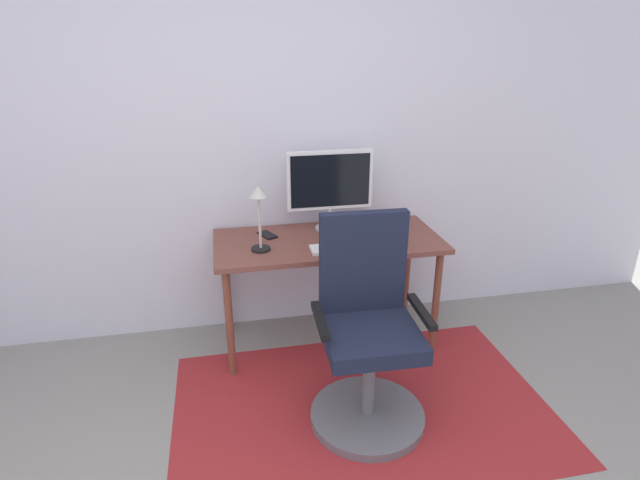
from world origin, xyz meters
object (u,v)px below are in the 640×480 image
(keyboard, at_px, (348,247))
(computer_mouse, at_px, (401,241))
(desk, at_px, (328,251))
(desk_lamp, at_px, (259,206))
(office_chair, at_px, (367,346))
(coffee_cup, at_px, (394,225))
(cell_phone, at_px, (267,235))
(monitor, at_px, (330,183))

(keyboard, bearing_deg, computer_mouse, 1.78)
(computer_mouse, bearing_deg, desk, 158.20)
(computer_mouse, xyz_separation_m, desk_lamp, (-0.82, 0.07, 0.25))
(desk, height_order, office_chair, office_chair)
(desk_lamp, bearing_deg, coffee_cup, 8.31)
(computer_mouse, height_order, desk_lamp, desk_lamp)
(coffee_cup, relative_size, office_chair, 0.09)
(cell_phone, bearing_deg, office_chair, -89.57)
(monitor, relative_size, desk_lamp, 1.40)
(desk_lamp, bearing_deg, computer_mouse, -5.08)
(monitor, height_order, cell_phone, monitor)
(cell_phone, height_order, office_chair, office_chair)
(keyboard, relative_size, coffee_cup, 4.63)
(keyboard, bearing_deg, cell_phone, 145.22)
(desk, height_order, keyboard, keyboard)
(monitor, bearing_deg, computer_mouse, -42.24)
(desk, relative_size, monitor, 2.57)
(computer_mouse, xyz_separation_m, coffee_cup, (0.02, 0.20, 0.03))
(computer_mouse, bearing_deg, desk_lamp, 174.92)
(desk, xyz_separation_m, coffee_cup, (0.43, 0.03, 0.12))
(monitor, bearing_deg, desk_lamp, -150.76)
(cell_phone, relative_size, desk_lamp, 0.37)
(coffee_cup, xyz_separation_m, desk_lamp, (-0.84, -0.12, 0.22))
(monitor, height_order, keyboard, monitor)
(desk, xyz_separation_m, monitor, (0.05, 0.17, 0.38))
(desk, bearing_deg, office_chair, -86.42)
(desk, distance_m, cell_phone, 0.38)
(monitor, bearing_deg, office_chair, -90.01)
(monitor, distance_m, coffee_cup, 0.48)
(keyboard, bearing_deg, monitor, 95.60)
(cell_phone, distance_m, office_chair, 0.98)
(coffee_cup, height_order, cell_phone, coffee_cup)
(desk, relative_size, cell_phone, 9.71)
(office_chair, bearing_deg, desk, 95.51)
(cell_phone, xyz_separation_m, office_chair, (0.40, -0.85, -0.30))
(desk, xyz_separation_m, keyboard, (0.08, -0.17, 0.09))
(coffee_cup, xyz_separation_m, cell_phone, (-0.78, 0.09, -0.04))
(coffee_cup, relative_size, desk_lamp, 0.25)
(desk, distance_m, desk_lamp, 0.54)
(cell_phone, height_order, desk_lamp, desk_lamp)
(desk, relative_size, keyboard, 3.16)
(keyboard, relative_size, desk_lamp, 1.14)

